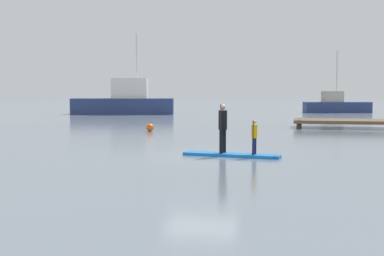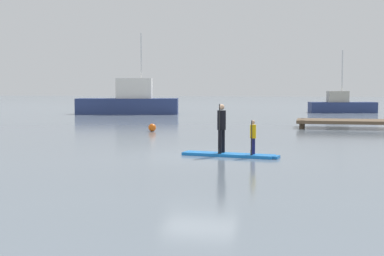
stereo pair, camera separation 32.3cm
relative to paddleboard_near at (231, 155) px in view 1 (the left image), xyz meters
The scene contains 7 objects.
ground_plane 1.03m from the paddleboard_near, behind, with size 240.00×240.00×0.00m, color slate.
paddleboard_near is the anchor object (origin of this frame).
paddler_adult 1.05m from the paddleboard_near, behind, with size 0.34×0.52×1.68m.
paddler_child_solo 1.06m from the paddleboard_near, 10.61° to the right, with size 0.23×0.40×1.15m.
fishing_boat_white_large 30.46m from the paddleboard_near, 115.01° to the left, with size 9.01×4.03×6.95m.
motor_boat_small_navy 34.54m from the paddleboard_near, 81.23° to the left, with size 6.22×2.92×5.66m.
mooring_buoy_near 11.24m from the paddleboard_near, 119.87° to the left, with size 0.41×0.41×0.41m, color orange.
Camera 1 is at (3.43, -18.65, 2.35)m, focal length 52.42 mm.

